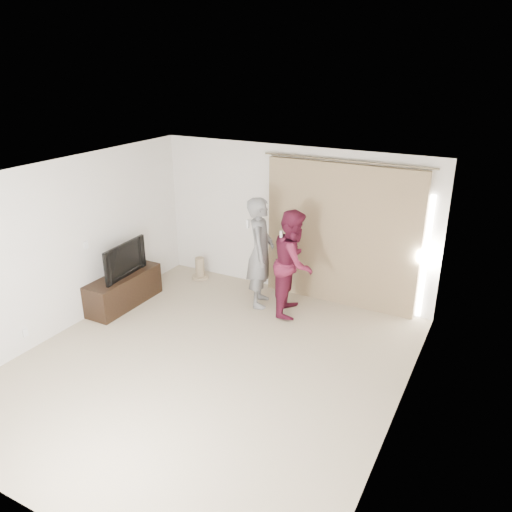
# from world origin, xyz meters

# --- Properties ---
(floor) EXTENTS (5.50, 5.50, 0.00)m
(floor) POSITION_xyz_m (0.00, 0.00, 0.00)
(floor) COLOR tan
(floor) RESTS_ON ground
(wall_back) EXTENTS (5.00, 0.04, 2.60)m
(wall_back) POSITION_xyz_m (0.00, 2.75, 1.30)
(wall_back) COLOR white
(wall_back) RESTS_ON ground
(wall_left) EXTENTS (0.04, 5.50, 2.60)m
(wall_left) POSITION_xyz_m (-2.50, -0.00, 1.30)
(wall_left) COLOR white
(wall_left) RESTS_ON ground
(ceiling) EXTENTS (5.00, 5.50, 0.01)m
(ceiling) POSITION_xyz_m (0.00, 0.00, 2.60)
(ceiling) COLOR white
(ceiling) RESTS_ON wall_back
(curtain) EXTENTS (2.80, 0.11, 2.46)m
(curtain) POSITION_xyz_m (0.91, 2.68, 1.20)
(curtain) COLOR tan
(curtain) RESTS_ON ground
(tv_console) EXTENTS (0.49, 1.42, 0.55)m
(tv_console) POSITION_xyz_m (-2.27, 0.88, 0.27)
(tv_console) COLOR black
(tv_console) RESTS_ON ground
(tv) EXTENTS (0.19, 1.01, 0.58)m
(tv) POSITION_xyz_m (-2.27, 0.88, 0.83)
(tv) COLOR black
(tv) RESTS_ON tv_console
(scratching_post) EXTENTS (0.31, 0.31, 0.41)m
(scratching_post) POSITION_xyz_m (-1.74, 2.40, 0.17)
(scratching_post) COLOR tan
(scratching_post) RESTS_ON ground
(person_man) EXTENTS (0.66, 0.80, 1.87)m
(person_man) POSITION_xyz_m (-0.23, 2.00, 0.94)
(person_man) COLOR slate
(person_man) RESTS_ON ground
(person_woman) EXTENTS (0.84, 0.98, 1.75)m
(person_woman) POSITION_xyz_m (0.37, 2.00, 0.87)
(person_woman) COLOR maroon
(person_woman) RESTS_ON ground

